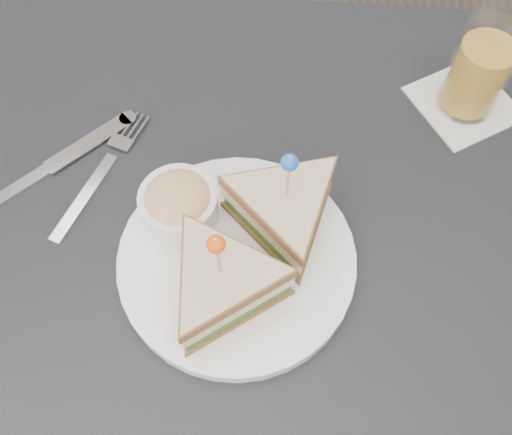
% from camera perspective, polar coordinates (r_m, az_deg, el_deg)
% --- Properties ---
extents(ground_plane, '(3.50, 3.50, 0.00)m').
position_cam_1_polar(ground_plane, '(1.36, -0.47, -16.58)').
color(ground_plane, '#3F3833').
extents(table, '(0.80, 0.80, 0.75)m').
position_cam_1_polar(table, '(0.71, -0.87, -5.48)').
color(table, black).
rests_on(table, ground).
extents(plate_meal, '(0.30, 0.29, 0.15)m').
position_cam_1_polar(plate_meal, '(0.59, -1.36, -2.78)').
color(plate_meal, white).
rests_on(plate_meal, table).
extents(cutlery_fork, '(0.09, 0.19, 0.01)m').
position_cam_1_polar(cutlery_fork, '(0.71, -14.93, 4.84)').
color(cutlery_fork, silver).
rests_on(cutlery_fork, table).
extents(cutlery_knife, '(0.16, 0.17, 0.01)m').
position_cam_1_polar(cutlery_knife, '(0.73, -19.50, 5.00)').
color(cutlery_knife, white).
rests_on(cutlery_knife, table).
extents(drink_set, '(0.16, 0.16, 0.15)m').
position_cam_1_polar(drink_set, '(0.75, 21.57, 13.73)').
color(drink_set, silver).
rests_on(drink_set, table).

